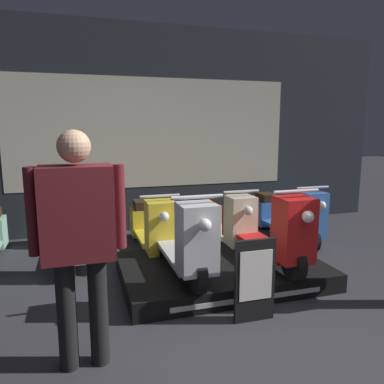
% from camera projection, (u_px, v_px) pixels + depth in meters
% --- Properties ---
extents(ground_plane, '(30.00, 30.00, 0.00)m').
position_uv_depth(ground_plane, '(263.00, 365.00, 2.63)').
color(ground_plane, '#2D2D33').
extents(shop_wall_back, '(8.05, 0.09, 3.20)m').
position_uv_depth(shop_wall_back, '(153.00, 130.00, 5.92)').
color(shop_wall_back, '#23282D').
rests_on(shop_wall_back, ground_plane).
extents(display_platform, '(2.15, 1.40, 0.19)m').
position_uv_depth(display_platform, '(222.00, 271.00, 4.09)').
color(display_platform, black).
rests_on(display_platform, ground_plane).
extents(scooter_display_left, '(0.46, 1.70, 0.89)m').
position_uv_depth(scooter_display_left, '(179.00, 236.00, 3.86)').
color(scooter_display_left, black).
rests_on(scooter_display_left, display_platform).
extents(scooter_display_right, '(0.46, 1.70, 0.89)m').
position_uv_depth(scooter_display_right, '(264.00, 228.00, 4.13)').
color(scooter_display_right, black).
rests_on(scooter_display_right, display_platform).
extents(scooter_backrow_1, '(0.46, 1.70, 0.89)m').
position_uv_depth(scooter_backrow_1, '(70.00, 233.00, 4.64)').
color(scooter_backrow_1, black).
rests_on(scooter_backrow_1, ground_plane).
extents(scooter_backrow_2, '(0.46, 1.70, 0.89)m').
position_uv_depth(scooter_backrow_2, '(151.00, 227.00, 4.93)').
color(scooter_backrow_2, black).
rests_on(scooter_backrow_2, ground_plane).
extents(scooter_backrow_3, '(0.46, 1.70, 0.89)m').
position_uv_depth(scooter_backrow_3, '(223.00, 221.00, 5.23)').
color(scooter_backrow_3, black).
rests_on(scooter_backrow_3, ground_plane).
extents(scooter_backrow_4, '(0.46, 1.70, 0.89)m').
position_uv_depth(scooter_backrow_4, '(287.00, 216.00, 5.52)').
color(scooter_backrow_4, black).
rests_on(scooter_backrow_4, ground_plane).
extents(person_left_browsing, '(0.63, 0.26, 1.64)m').
position_uv_depth(person_left_browsing, '(78.00, 231.00, 2.47)').
color(person_left_browsing, black).
rests_on(person_left_browsing, ground_plane).
extents(price_sign_board, '(0.36, 0.04, 0.73)m').
position_uv_depth(price_sign_board, '(255.00, 280.00, 3.17)').
color(price_sign_board, black).
rests_on(price_sign_board, ground_plane).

